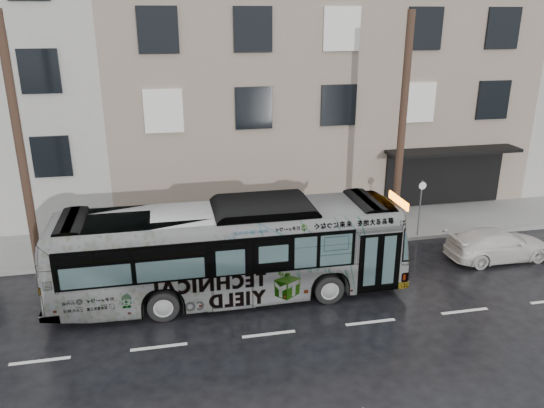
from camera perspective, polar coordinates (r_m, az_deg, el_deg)
The scene contains 8 objects.
ground at distance 18.30m, azimuth -1.92°, elevation -9.60°, with size 120.00×120.00×0.00m, color black.
sidewalk at distance 22.63m, azimuth -4.06°, elevation -3.48°, with size 90.00×3.60×0.15m, color gray.
building_taupe at distance 29.67m, azimuth 3.40°, elevation 12.93°, with size 20.00×12.00×11.00m, color gray.
utility_pole_front at distance 21.57m, azimuth 13.78°, elevation 7.61°, with size 0.30×0.30×9.00m, color #3D281E.
utility_pole_rear at distance 20.12m, azimuth -25.48°, elevation 5.43°, with size 0.30×0.30×9.00m, color #3D281E.
sign_post at distance 22.92m, azimuth 15.61°, elevation -0.45°, with size 0.06×0.06×2.40m, color slate.
bus at distance 17.56m, azimuth -4.56°, elevation -5.04°, with size 2.72×11.63×3.24m, color #B2B2B2.
white_sedan at distance 22.28m, azimuth 23.14°, elevation -4.02°, with size 1.67×4.10×1.19m, color silver.
Camera 1 is at (-2.65, -15.76, 8.92)m, focal length 35.00 mm.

